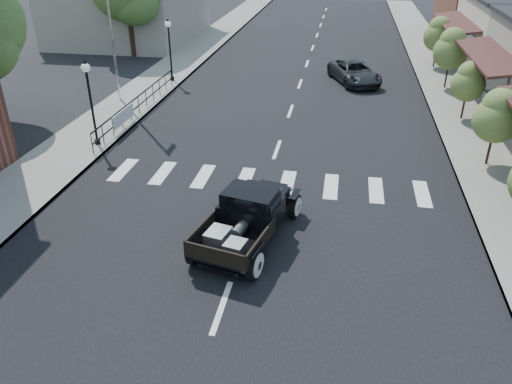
# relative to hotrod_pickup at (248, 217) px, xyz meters

# --- Properties ---
(ground) EXTENTS (120.00, 120.00, 0.00)m
(ground) POSITION_rel_hotrod_pickup_xyz_m (-0.08, -0.09, -0.81)
(ground) COLOR black
(ground) RESTS_ON ground
(road) EXTENTS (14.00, 80.00, 0.02)m
(road) POSITION_rel_hotrod_pickup_xyz_m (-0.08, 14.91, -0.80)
(road) COLOR black
(road) RESTS_ON ground
(road_markings) EXTENTS (12.00, 60.00, 0.06)m
(road_markings) POSITION_rel_hotrod_pickup_xyz_m (-0.08, 9.91, -0.81)
(road_markings) COLOR silver
(road_markings) RESTS_ON ground
(sidewalk_left) EXTENTS (3.00, 80.00, 0.15)m
(sidewalk_left) POSITION_rel_hotrod_pickup_xyz_m (-8.58, 14.91, -0.74)
(sidewalk_left) COLOR gray
(sidewalk_left) RESTS_ON ground
(sidewalk_right) EXTENTS (3.00, 80.00, 0.15)m
(sidewalk_right) POSITION_rel_hotrod_pickup_xyz_m (8.42, 14.91, -0.74)
(sidewalk_right) COLOR gray
(sidewalk_right) RESTS_ON ground
(low_building_left) EXTENTS (10.00, 12.00, 5.00)m
(low_building_left) POSITION_rel_hotrod_pickup_xyz_m (-15.08, 27.91, 1.69)
(low_building_left) COLOR gray
(low_building_left) RESTS_ON ground
(railing) EXTENTS (0.08, 10.00, 1.00)m
(railing) POSITION_rel_hotrod_pickup_xyz_m (-7.38, 9.91, -0.16)
(railing) COLOR black
(railing) RESTS_ON sidewalk_left
(banner) EXTENTS (0.04, 2.20, 0.60)m
(banner) POSITION_rel_hotrod_pickup_xyz_m (-7.30, 7.91, -0.36)
(banner) COLOR silver
(banner) RESTS_ON sidewalk_left
(lamp_post_b) EXTENTS (0.36, 0.36, 3.55)m
(lamp_post_b) POSITION_rel_hotrod_pickup_xyz_m (-7.68, 5.91, 1.12)
(lamp_post_b) COLOR black
(lamp_post_b) RESTS_ON sidewalk_left
(lamp_post_c) EXTENTS (0.36, 0.36, 3.55)m
(lamp_post_c) POSITION_rel_hotrod_pickup_xyz_m (-7.68, 15.91, 1.12)
(lamp_post_c) COLOR black
(lamp_post_c) RESTS_ON sidewalk_left
(big_tree_far) EXTENTS (5.04, 5.04, 7.40)m
(big_tree_far) POSITION_rel_hotrod_pickup_xyz_m (-12.58, 21.91, 2.89)
(big_tree_far) COLOR #43652B
(big_tree_far) RESTS_ON ground
(small_tree_b) EXTENTS (1.73, 1.73, 2.89)m
(small_tree_b) POSITION_rel_hotrod_pickup_xyz_m (8.22, 6.68, 0.78)
(small_tree_b) COLOR #586E32
(small_tree_b) RESTS_ON sidewalk_right
(small_tree_c) EXTENTS (1.58, 1.58, 2.63)m
(small_tree_c) POSITION_rel_hotrod_pickup_xyz_m (8.22, 11.99, 0.65)
(small_tree_c) COLOR #586E32
(small_tree_c) RESTS_ON sidewalk_right
(small_tree_d) EXTENTS (1.92, 1.92, 3.20)m
(small_tree_d) POSITION_rel_hotrod_pickup_xyz_m (8.22, 17.24, 0.94)
(small_tree_d) COLOR #586E32
(small_tree_d) RESTS_ON sidewalk_right
(small_tree_e) EXTENTS (1.84, 1.84, 3.07)m
(small_tree_e) POSITION_rel_hotrod_pickup_xyz_m (8.22, 22.03, 0.87)
(small_tree_e) COLOR #586E32
(small_tree_e) RESTS_ON sidewalk_right
(hotrod_pickup) EXTENTS (3.15, 5.04, 1.62)m
(hotrod_pickup) POSITION_rel_hotrod_pickup_xyz_m (0.00, 0.00, 0.00)
(hotrod_pickup) COLOR black
(hotrod_pickup) RESTS_ON ground
(second_car) EXTENTS (3.62, 4.99, 1.26)m
(second_car) POSITION_rel_hotrod_pickup_xyz_m (3.07, 17.76, -0.18)
(second_car) COLOR black
(second_car) RESTS_ON ground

